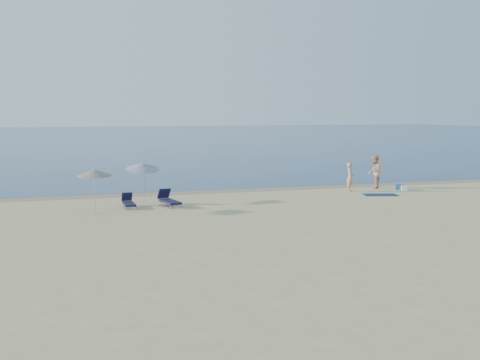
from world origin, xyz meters
name	(u,v)px	position (x,y,z in m)	size (l,w,h in m)	color
sea	(120,136)	(0.00, 100.00, 0.00)	(240.00, 160.00, 0.01)	#0D2350
wet_sand_strip	(280,189)	(0.00, 19.40, 0.00)	(240.00, 1.60, 0.00)	#847254
person_left	(350,177)	(3.33, 17.13, 0.82)	(0.60, 0.39, 1.64)	tan
person_right	(375,172)	(5.37, 17.97, 0.96)	(0.94, 0.73, 1.92)	tan
beach_towel	(380,195)	(4.16, 15.28, 0.01)	(1.75, 0.97, 0.03)	#0E1D47
white_bag	(404,188)	(6.52, 16.64, 0.14)	(0.32, 0.28, 0.28)	white
blue_cooler	(399,187)	(6.38, 16.91, 0.16)	(0.46, 0.33, 0.33)	#1C5C9B
umbrella_near	(143,166)	(-8.39, 16.37, 1.80)	(1.65, 1.67, 2.15)	silver
umbrella_far	(94,173)	(-10.87, 14.03, 1.79)	(1.92, 1.93, 2.04)	silver
lounger_left	(129,203)	(-9.27, 15.06, 0.24)	(0.51, 1.50, 0.66)	#131436
lounger_right	(169,200)	(-7.39, 14.93, 0.28)	(0.89, 1.85, 0.78)	#131435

